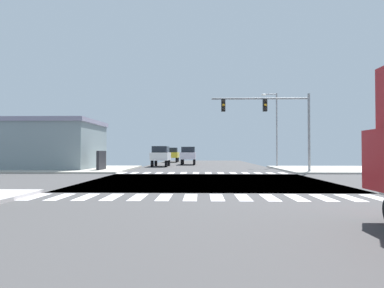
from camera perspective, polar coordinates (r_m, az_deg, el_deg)
ground at (r=20.31m, az=2.51°, el=-6.26°), size 90.00×90.00×0.05m
sidewalk_corner_ne at (r=34.93m, az=24.03°, el=-3.90°), size 12.00×12.00×0.14m
sidewalk_corner_nw at (r=34.66m, az=-19.96°, el=-3.95°), size 12.00×12.00×0.14m
crosswalk_near at (r=13.05m, az=1.97°, el=-8.93°), size 13.50×2.00×0.01m
crosswalk_far at (r=27.59m, az=1.71°, el=-4.88°), size 13.50×2.00×0.01m
traffic_signal_mast at (r=28.55m, az=13.02°, el=4.99°), size 8.02×0.55×6.48m
street_lamp at (r=38.62m, az=13.68°, el=3.44°), size 1.78×0.32×8.18m
bank_building at (r=36.61m, az=-24.85°, el=-0.11°), size 13.68×8.27×4.79m
suv_nearside_1 at (r=44.74m, az=-0.62°, el=-1.70°), size 1.96×4.60×2.34m
pickup_crossing_1 at (r=55.28m, az=-3.33°, el=-1.72°), size 2.00×5.10×2.35m
suv_middle_3 at (r=39.57m, az=-5.25°, el=-1.76°), size 1.96×4.60×2.34m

